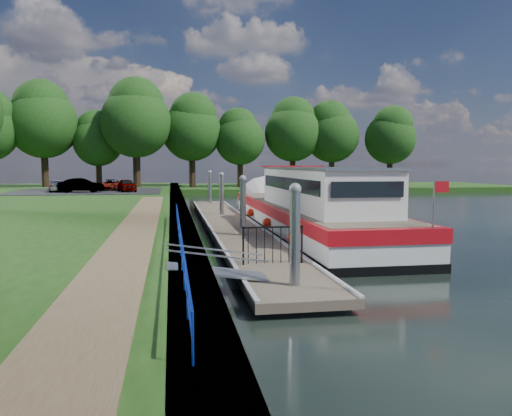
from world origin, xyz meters
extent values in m
plane|color=black|center=(0.00, 0.00, 0.00)|extent=(160.00, 160.00, 0.00)
cube|color=#473D2D|center=(-2.55, 15.00, 0.39)|extent=(1.10, 90.00, 0.78)
cube|color=#1C3F12|center=(12.00, 52.00, 0.30)|extent=(60.00, 18.00, 0.60)
cube|color=brown|center=(-4.40, 8.00, 0.80)|extent=(1.60, 40.00, 0.05)
cube|color=black|center=(-11.00, 38.00, 0.81)|extent=(14.00, 12.00, 0.06)
cube|color=#0C2DBF|center=(-2.75, 3.00, 1.48)|extent=(0.04, 18.00, 0.04)
cube|color=#0C2DBF|center=(-2.75, 3.00, 1.12)|extent=(0.03, 18.00, 0.03)
cylinder|color=#0C2DBF|center=(-2.75, -6.00, 1.14)|extent=(0.04, 0.04, 0.72)
cylinder|color=#0C2DBF|center=(-2.75, -4.00, 1.14)|extent=(0.04, 0.04, 0.72)
cylinder|color=#0C2DBF|center=(-2.75, -2.00, 1.14)|extent=(0.04, 0.04, 0.72)
cylinder|color=#0C2DBF|center=(-2.75, 0.00, 1.14)|extent=(0.04, 0.04, 0.72)
cylinder|color=#0C2DBF|center=(-2.75, 2.00, 1.14)|extent=(0.04, 0.04, 0.72)
cylinder|color=#0C2DBF|center=(-2.75, 4.00, 1.14)|extent=(0.04, 0.04, 0.72)
cylinder|color=#0C2DBF|center=(-2.75, 6.00, 1.14)|extent=(0.04, 0.04, 0.72)
cylinder|color=#0C2DBF|center=(-2.75, 8.00, 1.14)|extent=(0.04, 0.04, 0.72)
cylinder|color=#0C2DBF|center=(-2.75, 10.00, 1.14)|extent=(0.04, 0.04, 0.72)
cylinder|color=#0C2DBF|center=(-2.75, 12.00, 1.14)|extent=(0.04, 0.04, 0.72)
cube|color=brown|center=(0.00, 13.00, 0.28)|extent=(2.50, 30.00, 0.24)
cube|color=#9EA0A3|center=(0.00, 1.00, 0.05)|extent=(2.30, 5.00, 0.30)
cube|color=#9EA0A3|center=(0.00, 9.00, 0.05)|extent=(2.30, 5.00, 0.30)
cube|color=#9EA0A3|center=(0.00, 17.00, 0.05)|extent=(2.30, 5.00, 0.30)
cube|color=#9EA0A3|center=(0.00, 25.00, 0.05)|extent=(2.30, 5.00, 0.30)
cube|color=#9EA0A3|center=(1.19, 13.00, 0.43)|extent=(0.12, 30.00, 0.06)
cube|color=#9EA0A3|center=(-1.19, 13.00, 0.43)|extent=(0.12, 30.00, 0.06)
cylinder|color=gray|center=(0.00, -0.50, 1.10)|extent=(0.26, 0.26, 3.40)
sphere|color=gray|center=(0.00, -0.50, 2.80)|extent=(0.30, 0.30, 0.30)
cylinder|color=gray|center=(0.00, 8.50, 1.10)|extent=(0.26, 0.26, 3.40)
sphere|color=gray|center=(0.00, 8.50, 2.80)|extent=(0.30, 0.30, 0.30)
cylinder|color=gray|center=(0.00, 17.50, 1.10)|extent=(0.26, 0.26, 3.40)
sphere|color=gray|center=(0.00, 17.50, 2.80)|extent=(0.30, 0.30, 0.30)
cylinder|color=gray|center=(0.00, 26.50, 1.10)|extent=(0.26, 0.26, 3.40)
sphere|color=gray|center=(0.00, 26.50, 2.80)|extent=(0.30, 0.30, 0.30)
cube|color=#A5A8AD|center=(-1.85, 0.50, 0.60)|extent=(2.58, 1.00, 0.43)
cube|color=#A5A8AD|center=(-1.85, 0.02, 1.10)|extent=(2.58, 0.04, 0.41)
cube|color=#A5A8AD|center=(-1.85, 0.98, 1.10)|extent=(2.58, 0.04, 0.41)
cube|color=black|center=(-0.90, 2.20, 0.98)|extent=(0.05, 0.05, 1.15)
cube|color=black|center=(0.90, 2.20, 0.98)|extent=(0.05, 0.05, 1.15)
cube|color=black|center=(0.00, 2.20, 1.52)|extent=(1.85, 0.05, 0.05)
cube|color=black|center=(-0.75, 2.20, 0.98)|extent=(0.02, 0.02, 1.10)
cube|color=black|center=(-0.50, 2.20, 0.98)|extent=(0.02, 0.02, 1.10)
cube|color=black|center=(-0.25, 2.20, 0.98)|extent=(0.02, 0.02, 1.10)
cube|color=black|center=(0.00, 2.20, 0.98)|extent=(0.02, 0.02, 1.10)
cube|color=black|center=(0.25, 2.20, 0.98)|extent=(0.02, 0.02, 1.10)
cube|color=black|center=(0.50, 2.20, 0.98)|extent=(0.02, 0.02, 1.10)
cube|color=black|center=(0.75, 2.20, 0.98)|extent=(0.02, 0.02, 1.10)
cube|color=black|center=(3.60, 11.73, 0.02)|extent=(4.00, 20.00, 0.55)
cube|color=silver|center=(3.60, 11.73, 0.62)|extent=(3.96, 19.90, 0.65)
cube|color=#AC0B14|center=(3.60, 11.73, 1.18)|extent=(4.04, 20.00, 0.48)
cube|color=brown|center=(3.60, 11.73, 1.42)|extent=(3.68, 19.20, 0.04)
cone|color=silver|center=(3.60, 22.13, 0.55)|extent=(4.00, 1.50, 4.00)
cube|color=silver|center=(3.60, 9.23, 2.30)|extent=(3.00, 11.00, 1.75)
cube|color=gray|center=(3.60, 9.23, 3.22)|extent=(3.10, 11.20, 0.10)
cube|color=black|center=(2.08, 9.23, 2.55)|extent=(0.04, 10.00, 0.55)
cube|color=black|center=(5.12, 9.23, 2.55)|extent=(0.04, 10.00, 0.55)
cube|color=black|center=(3.60, 14.78, 2.55)|extent=(2.60, 0.04, 0.55)
cube|color=black|center=(3.60, 3.68, 2.55)|extent=(2.60, 0.04, 0.55)
cube|color=#AC0B14|center=(3.60, 14.43, 3.30)|extent=(3.20, 1.60, 0.06)
cylinder|color=gray|center=(5.10, 2.03, 2.15)|extent=(0.05, 0.05, 1.50)
cube|color=#AC0B14|center=(5.35, 2.03, 2.70)|extent=(0.50, 0.02, 0.35)
sphere|color=#FD290E|center=(1.48, 5.73, 0.65)|extent=(0.44, 0.44, 0.44)
sphere|color=#FD290E|center=(1.48, 10.73, 0.65)|extent=(0.44, 0.44, 0.44)
sphere|color=#FD290E|center=(1.48, 15.73, 0.65)|extent=(0.44, 0.44, 0.44)
imported|color=#594C47|center=(2.40, 4.24, 2.30)|extent=(0.51, 0.69, 1.72)
cylinder|color=#332316|center=(-17.49, 49.36, 2.70)|extent=(0.83, 0.83, 4.21)
sphere|color=#153911|center=(-17.49, 49.36, 8.08)|extent=(7.95, 7.95, 7.95)
sphere|color=#153911|center=(-17.71, 49.47, 10.07)|extent=(6.31, 6.31, 6.31)
cylinder|color=#332316|center=(-11.50, 49.87, 2.15)|extent=(0.70, 0.70, 3.10)
sphere|color=#153911|center=(-11.50, 49.87, 6.11)|extent=(5.85, 5.85, 5.85)
sphere|color=#153911|center=(-11.67, 50.04, 7.57)|extent=(4.65, 4.65, 4.65)
cylinder|color=#332316|center=(-6.89, 47.36, 2.75)|extent=(0.84, 0.84, 4.29)
sphere|color=#153911|center=(-6.89, 47.36, 8.23)|extent=(8.10, 8.10, 8.10)
sphere|color=#153911|center=(-6.84, 47.51, 10.25)|extent=(6.44, 6.44, 6.44)
cylinder|color=#332316|center=(-0.41, 49.36, 2.52)|extent=(0.79, 0.79, 3.83)
sphere|color=#153911|center=(-0.41, 49.36, 7.42)|extent=(7.24, 7.24, 7.24)
sphere|color=#153911|center=(-0.22, 49.13, 9.23)|extent=(5.75, 5.75, 5.75)
cylinder|color=#332316|center=(5.49, 49.09, 2.23)|extent=(0.72, 0.72, 3.26)
sphere|color=#153911|center=(5.49, 49.09, 6.40)|extent=(6.16, 6.16, 6.16)
sphere|color=#153911|center=(5.30, 49.34, 7.93)|extent=(4.89, 4.89, 4.89)
cylinder|color=#332316|center=(12.25, 49.38, 2.49)|extent=(0.78, 0.78, 3.77)
sphere|color=#153911|center=(12.25, 49.38, 7.31)|extent=(7.13, 7.13, 7.13)
sphere|color=#153911|center=(12.38, 49.62, 9.09)|extent=(5.66, 5.66, 5.66)
cylinder|color=#332316|center=(17.42, 49.40, 2.42)|extent=(0.77, 0.77, 3.65)
sphere|color=#153911|center=(17.42, 49.40, 7.09)|extent=(6.89, 6.89, 6.89)
sphere|color=#153911|center=(17.07, 49.41, 8.81)|extent=(5.47, 5.47, 5.47)
cylinder|color=#332316|center=(24.52, 47.52, 2.30)|extent=(0.74, 0.74, 3.41)
sphere|color=#153911|center=(24.52, 47.52, 6.66)|extent=(6.43, 6.43, 6.43)
sphere|color=#153911|center=(24.75, 47.30, 8.26)|extent=(5.11, 5.11, 5.11)
imported|color=#999999|center=(-7.16, 36.54, 1.43)|extent=(2.23, 3.74, 1.19)
imported|color=#999999|center=(-11.15, 35.69, 1.48)|extent=(4.00, 1.62, 1.29)
imported|color=#999999|center=(-13.55, 37.03, 1.37)|extent=(2.23, 3.94, 1.08)
imported|color=#999999|center=(-9.05, 39.33, 1.36)|extent=(2.47, 4.08, 1.06)
camera|label=1|loc=(-3.00, -12.36, 3.40)|focal=35.00mm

